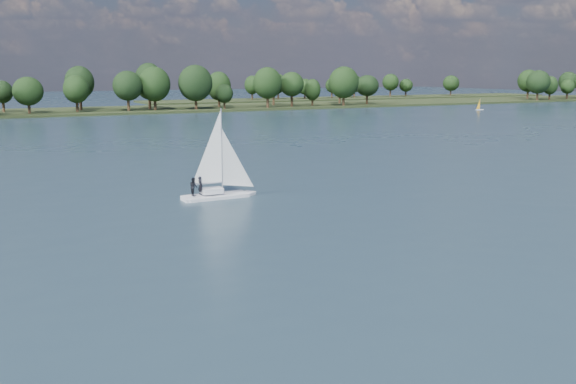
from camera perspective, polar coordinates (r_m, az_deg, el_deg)
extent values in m
plane|color=#233342|center=(111.61, -16.80, 3.36)|extent=(700.00, 700.00, 0.00)
cube|color=black|center=(222.29, -22.24, 6.45)|extent=(660.00, 40.00, 1.50)
cube|color=black|center=(323.96, 6.54, 8.24)|extent=(220.00, 30.00, 1.40)
cube|color=white|center=(68.79, -6.34, -0.56)|extent=(7.65, 2.32, 0.89)
cube|color=white|center=(68.63, -6.36, 0.17)|extent=(2.27, 1.40, 0.56)
cylinder|color=silver|center=(67.99, -6.43, 3.64)|extent=(0.13, 0.13, 8.94)
imported|color=black|center=(68.00, -7.81, 0.57)|extent=(0.61, 0.79, 1.93)
imported|color=black|center=(67.49, -8.39, 0.48)|extent=(0.77, 0.97, 1.93)
cube|color=white|center=(236.50, 16.67, 7.00)|extent=(2.79, 1.31, 0.43)
cylinder|color=silver|center=(236.39, 16.70, 7.52)|extent=(0.08, 0.08, 3.86)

